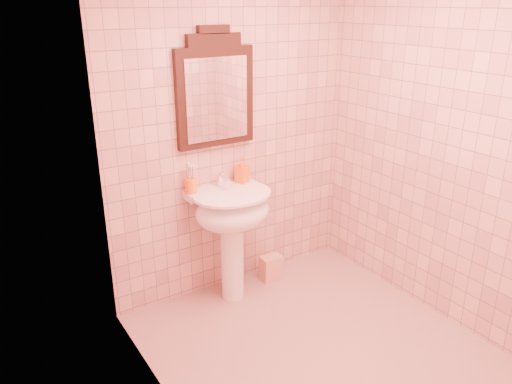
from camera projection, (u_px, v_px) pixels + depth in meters
floor at (321, 351)px, 3.26m from camera, size 2.20×2.20×0.00m
back_wall at (233, 130)px, 3.67m from camera, size 2.00×0.02×2.50m
pedestal_sink at (232, 219)px, 3.63m from camera, size 0.58×0.58×0.86m
faucet at (222, 180)px, 3.64m from camera, size 0.04×0.16×0.11m
mirror at (215, 92)px, 3.47m from camera, size 0.59×0.06×0.83m
toothbrush_cup at (191, 185)px, 3.54m from camera, size 0.09×0.09×0.20m
soap_dispenser at (242, 170)px, 3.73m from camera, size 0.11×0.11×0.19m
towel at (271, 268)px, 4.07m from camera, size 0.17×0.12×0.21m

